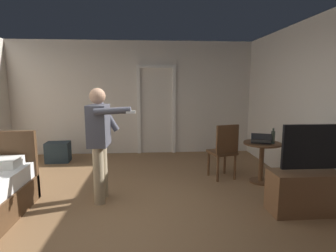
{
  "coord_description": "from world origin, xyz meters",
  "views": [
    {
      "loc": [
        0.39,
        -3.23,
        1.68
      ],
      "look_at": [
        0.65,
        0.5,
        1.09
      ],
      "focal_mm": 28.34,
      "sensor_mm": 36.0,
      "label": 1
    }
  ],
  "objects_px": {
    "wooden_chair": "(224,149)",
    "person_blue_shirt": "(100,137)",
    "tv_flatscreen": "(315,187)",
    "side_table": "(262,156)",
    "laptop": "(261,140)",
    "bottle_on_table": "(273,137)",
    "suitcase_dark": "(58,152)"
  },
  "relations": [
    {
      "from": "wooden_chair",
      "to": "person_blue_shirt",
      "type": "xyz_separation_m",
      "value": [
        -2.01,
        -0.74,
        0.39
      ]
    },
    {
      "from": "tv_flatscreen",
      "to": "wooden_chair",
      "type": "distance_m",
      "value": 1.58
    },
    {
      "from": "side_table",
      "to": "person_blue_shirt",
      "type": "relative_size",
      "value": 0.43
    },
    {
      "from": "laptop",
      "to": "bottle_on_table",
      "type": "xyz_separation_m",
      "value": [
        0.19,
        -0.04,
        0.06
      ]
    },
    {
      "from": "laptop",
      "to": "wooden_chair",
      "type": "bearing_deg",
      "value": 156.2
    },
    {
      "from": "side_table",
      "to": "person_blue_shirt",
      "type": "bearing_deg",
      "value": -168.46
    },
    {
      "from": "laptop",
      "to": "wooden_chair",
      "type": "xyz_separation_m",
      "value": [
        -0.55,
        0.24,
        -0.21
      ]
    },
    {
      "from": "person_blue_shirt",
      "to": "suitcase_dark",
      "type": "distance_m",
      "value": 2.5
    },
    {
      "from": "person_blue_shirt",
      "to": "tv_flatscreen",
      "type": "bearing_deg",
      "value": -11.36
    },
    {
      "from": "tv_flatscreen",
      "to": "laptop",
      "type": "height_order",
      "value": "tv_flatscreen"
    },
    {
      "from": "tv_flatscreen",
      "to": "laptop",
      "type": "bearing_deg",
      "value": 105.73
    },
    {
      "from": "tv_flatscreen",
      "to": "bottle_on_table",
      "type": "xyz_separation_m",
      "value": [
        -0.12,
        1.03,
        0.47
      ]
    },
    {
      "from": "tv_flatscreen",
      "to": "wooden_chair",
      "type": "height_order",
      "value": "tv_flatscreen"
    },
    {
      "from": "laptop",
      "to": "suitcase_dark",
      "type": "xyz_separation_m",
      "value": [
        -3.85,
        1.53,
        -0.53
      ]
    },
    {
      "from": "bottle_on_table",
      "to": "person_blue_shirt",
      "type": "distance_m",
      "value": 2.79
    },
    {
      "from": "side_table",
      "to": "suitcase_dark",
      "type": "relative_size",
      "value": 1.44
    },
    {
      "from": "tv_flatscreen",
      "to": "bottle_on_table",
      "type": "bearing_deg",
      "value": 96.41
    },
    {
      "from": "bottle_on_table",
      "to": "wooden_chair",
      "type": "relative_size",
      "value": 0.26
    },
    {
      "from": "tv_flatscreen",
      "to": "suitcase_dark",
      "type": "xyz_separation_m",
      "value": [
        -4.15,
        2.6,
        -0.13
      ]
    },
    {
      "from": "bottle_on_table",
      "to": "wooden_chair",
      "type": "xyz_separation_m",
      "value": [
        -0.74,
        0.28,
        -0.27
      ]
    },
    {
      "from": "person_blue_shirt",
      "to": "suitcase_dark",
      "type": "xyz_separation_m",
      "value": [
        -1.29,
        2.02,
        -0.72
      ]
    },
    {
      "from": "tv_flatscreen",
      "to": "bottle_on_table",
      "type": "height_order",
      "value": "tv_flatscreen"
    },
    {
      "from": "tv_flatscreen",
      "to": "wooden_chair",
      "type": "bearing_deg",
      "value": 123.03
    },
    {
      "from": "person_blue_shirt",
      "to": "laptop",
      "type": "bearing_deg",
      "value": 10.87
    },
    {
      "from": "tv_flatscreen",
      "to": "laptop",
      "type": "xyz_separation_m",
      "value": [
        -0.3,
        1.07,
        0.41
      ]
    },
    {
      "from": "tv_flatscreen",
      "to": "side_table",
      "type": "distance_m",
      "value": 1.14
    },
    {
      "from": "wooden_chair",
      "to": "suitcase_dark",
      "type": "height_order",
      "value": "wooden_chair"
    },
    {
      "from": "tv_flatscreen",
      "to": "side_table",
      "type": "height_order",
      "value": "tv_flatscreen"
    },
    {
      "from": "laptop",
      "to": "bottle_on_table",
      "type": "distance_m",
      "value": 0.2
    },
    {
      "from": "bottle_on_table",
      "to": "person_blue_shirt",
      "type": "xyz_separation_m",
      "value": [
        -2.75,
        -0.45,
        0.13
      ]
    },
    {
      "from": "side_table",
      "to": "wooden_chair",
      "type": "relative_size",
      "value": 0.71
    },
    {
      "from": "bottle_on_table",
      "to": "wooden_chair",
      "type": "bearing_deg",
      "value": 158.99
    }
  ]
}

